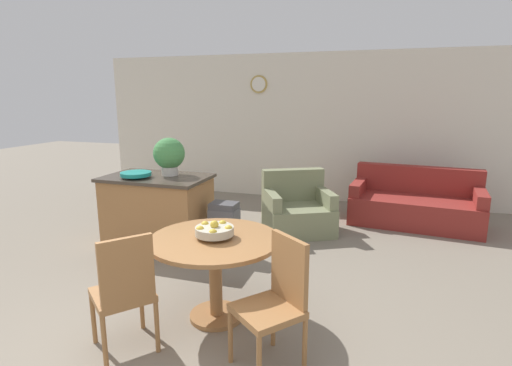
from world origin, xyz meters
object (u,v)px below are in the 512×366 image
Objects in this scene: dining_chair_near_left at (124,289)px; potted_plant at (169,155)px; dining_table at (215,256)px; couch at (415,205)px; fruit_bowl at (214,230)px; teal_bowl at (136,174)px; kitchen_island at (158,211)px; trash_bin at (224,228)px; dining_chair_near_right at (276,297)px; armchair at (297,211)px.

potted_plant is (-0.82, 2.16, 0.67)m from dining_chair_near_left.
dining_table is 0.58× the size of couch.
potted_plant reaches higher than fruit_bowl.
fruit_bowl is at bearing -49.70° from potted_plant.
fruit_bowl is 3.92m from couch.
fruit_bowl is 2.01m from teal_bowl.
dining_table is 2.99× the size of teal_bowl.
kitchen_island is (-0.96, 2.04, -0.06)m from dining_chair_near_left.
dining_chair_near_left is at bearing -88.75° from trash_bin.
couch is (2.34, 2.01, -0.03)m from trash_bin.
dining_table is 0.80m from dining_chair_near_right.
potted_plant is 3.77m from couch.
teal_bowl is 0.78× the size of potted_plant.
teal_bowl is at bearing -141.63° from couch.
kitchen_island is 0.67× the size of couch.
fruit_bowl is (-0.66, 0.45, 0.28)m from dining_chair_near_right.
armchair is at bearing 28.08° from dining_chair_near_left.
kitchen_island is at bearing 64.61° from dining_chair_near_left.
couch is at bearing 32.06° from kitchen_island.
armchair is (0.20, 2.51, -0.29)m from dining_table.
armchair is (-1.65, -0.90, 0.00)m from couch.
kitchen_island reaches higher than trash_bin.
fruit_bowl is at bearing -44.55° from kitchen_island.
fruit_bowl is 0.50× the size of trash_bin.
couch is at bearing 61.58° from fruit_bowl.
fruit_bowl reaches higher than couch.
kitchen_island is (-1.40, 1.38, -0.35)m from fruit_bowl.
trash_bin is (-0.04, 2.07, -0.21)m from dining_chair_near_left.
dining_chair_near_left is 2.40m from potted_plant.
dining_chair_near_right is 2.00× the size of potted_plant.
armchair is (0.69, 1.11, -0.03)m from trash_bin.
couch is 1.63× the size of armchair.
couch is (3.11, 1.92, -0.91)m from potted_plant.
teal_bowl reaches higher than kitchen_island.
dining_table is 1.72× the size of trash_bin.
fruit_bowl is 0.28× the size of armchair.
trash_bin is 0.55× the size of armchair.
teal_bowl is 2.31m from armchair.
dining_chair_near_right is 0.85m from fruit_bowl.
kitchen_island is at bearing 39.14° from teal_bowl.
couch is (1.85, 3.41, -0.29)m from dining_table.
dining_chair_near_left reaches higher than kitchen_island.
potted_plant is 2.00m from armchair.
teal_bowl is at bearing 70.79° from dining_chair_near_left.
teal_bowl reaches higher than dining_chair_near_left.
dining_chair_near_right is at bearing -45.14° from potted_plant.
teal_bowl is 0.32× the size of armchair.
dining_chair_near_right is 3.00m from armchair.
trash_bin is at bearing 1.54° from kitchen_island.
potted_plant is 0.25× the size of couch.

